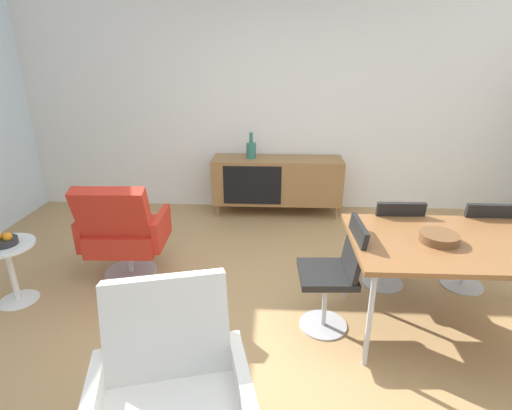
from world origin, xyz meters
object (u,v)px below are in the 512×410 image
Objects in this scene: dining_chair_back_left at (391,239)px; armchair_black_shell at (171,388)px; sideboard at (277,180)px; dining_chair_back_right at (475,241)px; fruit_bowl at (4,240)px; lounge_chair_red at (123,231)px; vase_cobalt at (251,150)px; dining_table at (468,246)px; dining_chair_near_window at (335,272)px; wooden_bowl_on_table at (439,238)px; side_table_round at (10,266)px.

dining_chair_back_left is 0.90× the size of armchair_black_shell.
sideboard is 1.87× the size of dining_chair_back_right.
sideboard is 2.98m from fruit_bowl.
fruit_bowl is (-0.80, -0.42, 0.09)m from lounge_chair_red.
vase_cobalt is 2.76m from fruit_bowl.
dining_table is at bearing -59.84° from sideboard.
vase_cobalt is at bearing 179.66° from sideboard.
dining_table is 1.87× the size of dining_chair_back_left.
dining_chair_back_left is (0.54, 0.56, 0.00)m from dining_chair_near_window.
dining_chair_back_right is 3.84m from fruit_bowl.
wooden_bowl_on_table is 3.27m from fruit_bowl.
lounge_chair_red is at bearing 27.57° from fruit_bowl.
armchair_black_shell reaches higher than side_table_round.
sideboard reaches higher than fruit_bowl.
vase_cobalt is at bearing 108.21° from dining_chair_near_window.
dining_chair_back_right is at bearing -45.57° from sideboard.
dining_chair_back_right is 1.65× the size of side_table_round.
armchair_black_shell is at bearing -146.12° from wooden_bowl_on_table.
fruit_bowl is (-3.26, 0.23, -0.21)m from wooden_bowl_on_table.
wooden_bowl_on_table is 1.30× the size of fruit_bowl.
dining_chair_near_window is at bearing 179.83° from dining_table.
armchair_black_shell is at bearing -130.12° from dining_chair_near_window.
dining_chair_near_window is 0.90× the size of lounge_chair_red.
dining_chair_near_window is 1.65× the size of side_table_round.
lounge_chair_red reaches higher than dining_chair_back_left.
dining_chair_back_right is at bearing -40.53° from vase_cobalt.
fruit_bowl is (-1.66, 1.31, 0.09)m from armchair_black_shell.
dining_table is 1.87× the size of dining_chair_near_window.
dining_table is (1.63, -2.25, -0.13)m from vase_cobalt.
vase_cobalt reaches higher than wooden_bowl_on_table.
armchair_black_shell is (0.86, -1.72, 0.00)m from lounge_chair_red.
dining_chair_near_window and dining_chair_back_left have the same top height.
armchair_black_shell is (-0.19, -3.35, -0.36)m from vase_cobalt.
dining_chair_near_window is (-1.24, -0.56, 0.00)m from dining_chair_back_right.
dining_chair_back_left is at bearing 48.46° from armchair_black_shell.
dining_table is 0.23m from wooden_bowl_on_table.
dining_table is 1.69× the size of armchair_black_shell.
dining_chair_back_left is at bearing 6.37° from fruit_bowl.
dining_table is 2.13m from armchair_black_shell.
dining_chair_back_left is 1.65× the size of side_table_round.
wooden_bowl_on_table is at bearing -14.73° from lounge_chair_red.
vase_cobalt is at bearing 86.82° from armchair_black_shell.
dining_table is (1.31, -2.25, 0.26)m from sideboard.
vase_cobalt is at bearing 127.13° from dining_chair_back_left.
sideboard is at bearing 43.25° from fruit_bowl.
wooden_bowl_on_table is 0.27× the size of armchair_black_shell.
dining_chair_near_window is at bearing -4.62° from side_table_round.
lounge_chair_red is at bearing -122.84° from vase_cobalt.
side_table_round is (-0.80, -0.41, -0.15)m from lounge_chair_red.
dining_chair_back_left is 3.15m from side_table_round.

